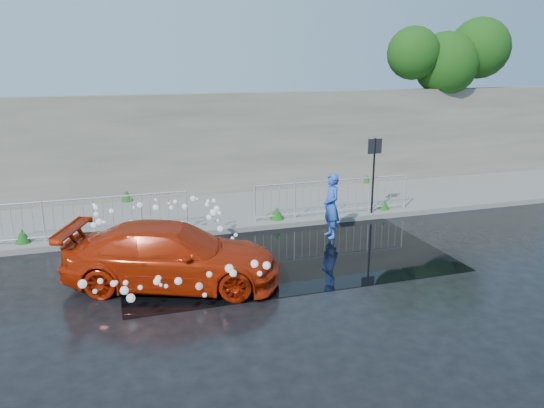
{
  "coord_description": "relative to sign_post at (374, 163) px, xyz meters",
  "views": [
    {
      "loc": [
        -3.55,
        -11.06,
        4.82
      ],
      "look_at": [
        0.63,
        2.12,
        1.0
      ],
      "focal_mm": 35.0,
      "sensor_mm": 36.0,
      "label": 1
    }
  ],
  "objects": [
    {
      "name": "curb",
      "position": [
        -4.2,
        -0.1,
        -1.64
      ],
      "size": [
        30.0,
        0.25,
        0.16
      ],
      "primitive_type": "cube",
      "color": "gray",
      "rests_on": "ground"
    },
    {
      "name": "ground",
      "position": [
        -4.2,
        -3.1,
        -1.72
      ],
      "size": [
        90.0,
        90.0,
        0.0
      ],
      "primitive_type": "plane",
      "color": "black",
      "rests_on": "ground"
    },
    {
      "name": "red_car",
      "position": [
        -6.55,
        -3.21,
        -1.05
      ],
      "size": [
        5.04,
        3.41,
        1.35
      ],
      "primitive_type": "imported",
      "rotation": [
        0.0,
        0.0,
        1.21
      ],
      "color": "#AB2106",
      "rests_on": "ground"
    },
    {
      "name": "puddle",
      "position": [
        -3.7,
        -2.1,
        -1.72
      ],
      "size": [
        8.0,
        5.0,
        0.01
      ],
      "primitive_type": "cube",
      "color": "black",
      "rests_on": "ground"
    },
    {
      "name": "pavement",
      "position": [
        -4.2,
        1.9,
        -1.65
      ],
      "size": [
        30.0,
        4.0,
        0.15
      ],
      "primitive_type": "cube",
      "color": "gray",
      "rests_on": "ground"
    },
    {
      "name": "weeds",
      "position": [
        -4.57,
        1.42,
        -1.4
      ],
      "size": [
        12.17,
        3.93,
        0.39
      ],
      "color": "#164712",
      "rests_on": "pavement"
    },
    {
      "name": "sign_post",
      "position": [
        0.0,
        0.0,
        0.0
      ],
      "size": [
        0.45,
        0.06,
        2.5
      ],
      "color": "black",
      "rests_on": "ground"
    },
    {
      "name": "retaining_wall",
      "position": [
        -4.2,
        4.1,
        0.18
      ],
      "size": [
        30.0,
        0.6,
        3.5
      ],
      "primitive_type": "cube",
      "color": "#5C574E",
      "rests_on": "pavement"
    },
    {
      "name": "person",
      "position": [
        -1.96,
        -1.3,
        -0.82
      ],
      "size": [
        0.44,
        0.66,
        1.8
      ],
      "primitive_type": "imported",
      "rotation": [
        0.0,
        0.0,
        -1.59
      ],
      "color": "blue",
      "rests_on": "ground"
    },
    {
      "name": "water_spray",
      "position": [
        -6.49,
        -2.27,
        -0.93
      ],
      "size": [
        3.68,
        5.64,
        1.05
      ],
      "color": "white",
      "rests_on": "ground"
    },
    {
      "name": "tree",
      "position": [
        5.52,
        4.31,
        3.14
      ],
      "size": [
        5.21,
        2.5,
        6.4
      ],
      "color": "#332114",
      "rests_on": "ground"
    },
    {
      "name": "railing_left",
      "position": [
        -8.2,
        0.25,
        -0.99
      ],
      "size": [
        5.05,
        0.05,
        1.1
      ],
      "color": "silver",
      "rests_on": "pavement"
    },
    {
      "name": "railing_right",
      "position": [
        -1.2,
        0.25,
        -0.99
      ],
      "size": [
        5.05,
        0.05,
        1.1
      ],
      "color": "silver",
      "rests_on": "pavement"
    }
  ]
}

